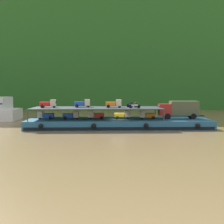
% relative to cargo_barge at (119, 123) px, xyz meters
% --- Properties ---
extents(ground_plane, '(400.00, 400.00, 0.00)m').
position_rel_cargo_barge_xyz_m(ground_plane, '(0.00, 0.03, -0.75)').
color(ground_plane, brown).
extents(hillside_far_bank, '(139.96, 37.62, 44.28)m').
position_rel_cargo_barge_xyz_m(hillside_far_bank, '(0.00, 58.83, 24.19)').
color(hillside_far_bank, '#286023').
rests_on(hillside_far_bank, ground).
extents(cargo_barge, '(31.28, 9.24, 1.50)m').
position_rel_cargo_barge_xyz_m(cargo_barge, '(0.00, 0.00, 0.00)').
color(cargo_barge, '#23567A').
rests_on(cargo_barge, ground).
extents(covered_lorry, '(7.89, 2.43, 3.10)m').
position_rel_cargo_barge_xyz_m(covered_lorry, '(10.66, 0.06, 2.44)').
color(covered_lorry, maroon).
rests_on(covered_lorry, cargo_barge).
extents(cargo_rack, '(22.08, 7.82, 2.00)m').
position_rel_cargo_barge_xyz_m(cargo_rack, '(-3.80, 0.03, 2.69)').
color(cargo_rack, '#383D47').
rests_on(cargo_rack, cargo_barge).
extents(mini_truck_lower_stern, '(2.76, 1.24, 1.38)m').
position_rel_cargo_barge_xyz_m(mini_truck_lower_stern, '(-12.65, -0.17, 1.44)').
color(mini_truck_lower_stern, '#1E47B7').
rests_on(mini_truck_lower_stern, cargo_barge).
extents(mini_truck_lower_aft, '(2.74, 1.21, 1.38)m').
position_rel_cargo_barge_xyz_m(mini_truck_lower_aft, '(-8.19, -0.24, 1.44)').
color(mini_truck_lower_aft, '#1E47B7').
rests_on(mini_truck_lower_aft, cargo_barge).
extents(mini_truck_lower_mid, '(2.78, 1.26, 1.38)m').
position_rel_cargo_barge_xyz_m(mini_truck_lower_mid, '(-3.93, -0.06, 1.44)').
color(mini_truck_lower_mid, red).
rests_on(mini_truck_lower_mid, cargo_barge).
extents(mini_truck_lower_fore, '(2.79, 1.28, 1.38)m').
position_rel_cargo_barge_xyz_m(mini_truck_lower_fore, '(0.67, 0.51, 1.44)').
color(mini_truck_lower_fore, gold).
rests_on(mini_truck_lower_fore, cargo_barge).
extents(mini_truck_lower_bow, '(2.79, 1.30, 1.38)m').
position_rel_cargo_barge_xyz_m(mini_truck_lower_bow, '(5.02, -0.18, 1.44)').
color(mini_truck_lower_bow, orange).
rests_on(mini_truck_lower_bow, cargo_barge).
extents(mini_truck_upper_stern, '(2.77, 1.26, 1.38)m').
position_rel_cargo_barge_xyz_m(mini_truck_upper_stern, '(-12.08, -0.34, 3.44)').
color(mini_truck_upper_stern, red).
rests_on(mini_truck_upper_stern, cargo_rack).
extents(mini_truck_upper_mid, '(2.79, 1.28, 1.38)m').
position_rel_cargo_barge_xyz_m(mini_truck_upper_mid, '(-6.31, 0.69, 3.44)').
color(mini_truck_upper_mid, '#1E47B7').
rests_on(mini_truck_upper_mid, cargo_rack).
extents(mini_truck_upper_fore, '(2.76, 1.23, 1.38)m').
position_rel_cargo_barge_xyz_m(mini_truck_upper_fore, '(-0.85, -0.53, 3.44)').
color(mini_truck_upper_fore, orange).
rests_on(mini_truck_upper_fore, cargo_rack).
extents(motorcycle_upper_port, '(1.90, 0.55, 0.87)m').
position_rel_cargo_barge_xyz_m(motorcycle_upper_port, '(2.53, -2.32, 3.18)').
color(motorcycle_upper_port, black).
rests_on(motorcycle_upper_port, cargo_rack).
extents(motorcycle_upper_centre, '(1.90, 0.55, 0.87)m').
position_rel_cargo_barge_xyz_m(motorcycle_upper_centre, '(2.31, 0.03, 3.18)').
color(motorcycle_upper_centre, black).
rests_on(motorcycle_upper_centre, cargo_rack).
extents(motorcycle_upper_stbd, '(1.90, 0.55, 0.87)m').
position_rel_cargo_barge_xyz_m(motorcycle_upper_stbd, '(2.68, 2.38, 3.18)').
color(motorcycle_upper_stbd, black).
rests_on(motorcycle_upper_stbd, cargo_rack).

